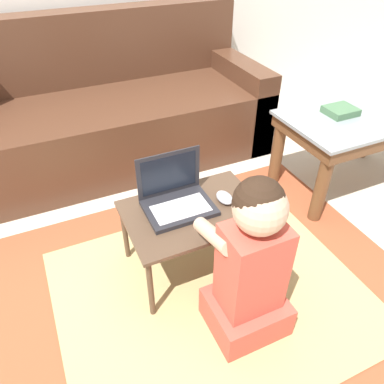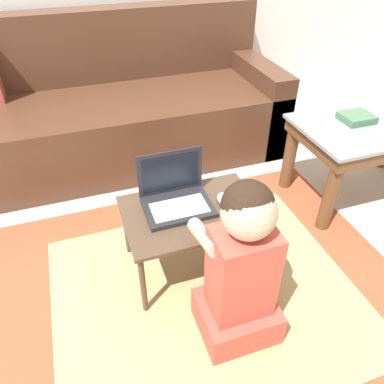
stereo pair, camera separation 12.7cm
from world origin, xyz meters
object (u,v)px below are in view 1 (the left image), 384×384
at_px(laptop_desk, 193,217).
at_px(laptop, 177,199).
at_px(computer_mouse, 224,198).
at_px(person_seated, 251,266).
at_px(book_on_table, 341,111).
at_px(couch, 86,118).
at_px(coffee_table, 355,128).

height_order(laptop_desk, laptop, laptop).
height_order(computer_mouse, person_seated, person_seated).
xyz_separation_m(computer_mouse, book_on_table, (0.86, 0.27, 0.13)).
relative_size(couch, computer_mouse, 22.78).
bearing_deg(coffee_table, person_seated, -150.32).
distance_m(couch, coffee_table, 1.62).
xyz_separation_m(laptop_desk, person_seated, (0.06, -0.37, 0.04)).
bearing_deg(computer_mouse, laptop, 166.09).
xyz_separation_m(couch, coffee_table, (1.33, -0.93, 0.08)).
bearing_deg(laptop_desk, person_seated, -81.36).
relative_size(coffee_table, computer_mouse, 8.42).
bearing_deg(computer_mouse, couch, 107.97).
xyz_separation_m(laptop_desk, book_on_table, (1.01, 0.28, 0.18)).
bearing_deg(coffee_table, computer_mouse, -166.87).
relative_size(couch, coffee_table, 2.70).
distance_m(laptop, person_seated, 0.44).
bearing_deg(person_seated, laptop_desk, 98.64).
relative_size(laptop, person_seated, 0.40).
height_order(laptop_desk, book_on_table, book_on_table).
bearing_deg(computer_mouse, laptop_desk, -177.96).
xyz_separation_m(computer_mouse, person_seated, (-0.10, -0.38, -0.01)).
bearing_deg(couch, book_on_table, -35.34).
bearing_deg(laptop, coffee_table, 8.43).
height_order(coffee_table, book_on_table, book_on_table).
distance_m(couch, book_on_table, 1.53).
bearing_deg(person_seated, book_on_table, 34.17).
bearing_deg(coffee_table, couch, 145.09).
distance_m(laptop_desk, book_on_table, 1.07).
relative_size(coffee_table, book_on_table, 5.10).
xyz_separation_m(couch, laptop, (0.17, -1.10, 0.08)).
relative_size(laptop, book_on_table, 1.76).
bearing_deg(couch, coffee_table, -34.91).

